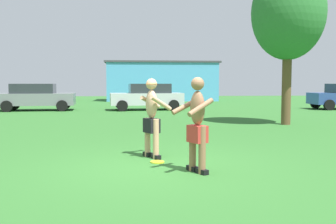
{
  "coord_description": "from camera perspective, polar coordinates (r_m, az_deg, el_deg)",
  "views": [
    {
      "loc": [
        -0.42,
        -7.2,
        1.62
      ],
      "look_at": [
        0.3,
        1.26,
        0.97
      ],
      "focal_mm": 40.49,
      "sensor_mm": 36.0,
      "label": 1
    }
  ],
  "objects": [
    {
      "name": "outbuilding_behind_lot",
      "position": [
        35.29,
        -0.96,
        4.67
      ],
      "size": [
        10.26,
        4.54,
        3.57
      ],
      "color": "#4C9ED1",
      "rests_on": "ground_plane"
    },
    {
      "name": "ground_plane",
      "position": [
        7.39,
        -1.53,
        -8.29
      ],
      "size": [
        80.0,
        80.0,
        0.0
      ],
      "primitive_type": "plane",
      "color": "#2D6628"
    },
    {
      "name": "car_gray_far_end",
      "position": [
        23.61,
        -19.22,
        2.21
      ],
      "size": [
        4.43,
        2.31,
        1.58
      ],
      "color": "slate",
      "rests_on": "ground_plane"
    },
    {
      "name": "frisbee",
      "position": [
        7.8,
        -1.63,
        -7.52
      ],
      "size": [
        0.29,
        0.29,
        0.03
      ],
      "primitive_type": "cylinder",
      "color": "yellow",
      "rests_on": "ground_plane"
    },
    {
      "name": "player_in_red",
      "position": [
        6.83,
        4.4,
        -1.58
      ],
      "size": [
        0.76,
        0.76,
        1.73
      ],
      "color": "black",
      "rests_on": "ground_plane"
    },
    {
      "name": "car_silver_near_post",
      "position": [
        22.83,
        -3.15,
        2.38
      ],
      "size": [
        4.45,
        2.37,
        1.58
      ],
      "color": "silver",
      "rests_on": "ground_plane"
    },
    {
      "name": "tree_behind_players",
      "position": [
        15.66,
        17.65,
        13.94
      ],
      "size": [
        2.8,
        2.8,
        6.12
      ],
      "color": "brown",
      "rests_on": "ground_plane"
    },
    {
      "name": "player_with_cap",
      "position": [
        8.2,
        -2.45,
        -0.3
      ],
      "size": [
        0.7,
        0.85,
        1.73
      ],
      "color": "black",
      "rests_on": "ground_plane"
    }
  ]
}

